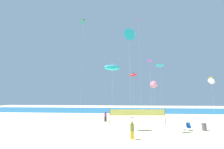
{
  "coord_description": "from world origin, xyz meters",
  "views": [
    {
      "loc": [
        0.12,
        -14.5,
        3.98
      ],
      "look_at": [
        -1.83,
        6.91,
        7.24
      ],
      "focal_mm": 24.12,
      "sensor_mm": 36.0,
      "label": 1
    }
  ],
  "objects_px": {
    "beachgoer_plum_shirt": "(105,116)",
    "kite_violet_diamond": "(150,61)",
    "kite_magenta_diamond": "(139,28)",
    "beachgoer_olive_shirt": "(132,129)",
    "kite_cyan_inflatable": "(112,68)",
    "kite_green_tube": "(83,22)",
    "folding_beach_chair": "(189,126)",
    "trash_barrel": "(204,127)",
    "kite_red_inflatable": "(133,75)",
    "volleyball_net": "(137,113)",
    "kite_white_inflatable": "(211,81)",
    "kite_pink_delta": "(154,84)",
    "kite_cyan_tube": "(160,66)",
    "beach_handbag": "(184,130)",
    "kite_cyan_delta": "(129,35)"
  },
  "relations": [
    {
      "from": "beachgoer_plum_shirt",
      "to": "kite_violet_diamond",
      "type": "xyz_separation_m",
      "value": [
        6.72,
        -5.34,
        7.9
      ]
    },
    {
      "from": "beachgoer_plum_shirt",
      "to": "kite_magenta_diamond",
      "type": "bearing_deg",
      "value": 33.71
    },
    {
      "from": "beachgoer_plum_shirt",
      "to": "kite_magenta_diamond",
      "type": "height_order",
      "value": "kite_magenta_diamond"
    },
    {
      "from": "beachgoer_olive_shirt",
      "to": "kite_cyan_inflatable",
      "type": "relative_size",
      "value": 0.2
    },
    {
      "from": "kite_green_tube",
      "to": "kite_magenta_diamond",
      "type": "distance_m",
      "value": 13.55
    },
    {
      "from": "kite_green_tube",
      "to": "kite_violet_diamond",
      "type": "height_order",
      "value": "kite_green_tube"
    },
    {
      "from": "folding_beach_chair",
      "to": "trash_barrel",
      "type": "relative_size",
      "value": 1.01
    },
    {
      "from": "kite_violet_diamond",
      "to": "kite_red_inflatable",
      "type": "relative_size",
      "value": 1.02
    },
    {
      "from": "beachgoer_olive_shirt",
      "to": "volleyball_net",
      "type": "height_order",
      "value": "volleyball_net"
    },
    {
      "from": "kite_white_inflatable",
      "to": "kite_cyan_inflatable",
      "type": "distance_m",
      "value": 16.35
    },
    {
      "from": "kite_pink_delta",
      "to": "kite_green_tube",
      "type": "bearing_deg",
      "value": 169.06
    },
    {
      "from": "kite_violet_diamond",
      "to": "kite_cyan_tube",
      "type": "bearing_deg",
      "value": 71.65
    },
    {
      "from": "kite_magenta_diamond",
      "to": "kite_pink_delta",
      "type": "bearing_deg",
      "value": 35.79
    },
    {
      "from": "beach_handbag",
      "to": "kite_cyan_inflatable",
      "type": "xyz_separation_m",
      "value": [
        -8.63,
        0.11,
        7.73
      ]
    },
    {
      "from": "beachgoer_olive_shirt",
      "to": "kite_cyan_delta",
      "type": "xyz_separation_m",
      "value": [
        -0.01,
        3.78,
        11.25
      ]
    },
    {
      "from": "volleyball_net",
      "to": "kite_cyan_inflatable",
      "type": "relative_size",
      "value": 0.98
    },
    {
      "from": "volleyball_net",
      "to": "kite_red_inflatable",
      "type": "xyz_separation_m",
      "value": [
        -0.16,
        7.37,
        6.86
      ]
    },
    {
      "from": "beachgoer_plum_shirt",
      "to": "beach_handbag",
      "type": "height_order",
      "value": "beachgoer_plum_shirt"
    },
    {
      "from": "kite_violet_diamond",
      "to": "kite_cyan_inflatable",
      "type": "distance_m",
      "value": 5.19
    },
    {
      "from": "beachgoer_plum_shirt",
      "to": "beachgoer_olive_shirt",
      "type": "xyz_separation_m",
      "value": [
        3.98,
        -10.34,
        0.01
      ]
    },
    {
      "from": "beachgoer_olive_shirt",
      "to": "kite_red_inflatable",
      "type": "distance_m",
      "value": 17.24
    },
    {
      "from": "folding_beach_chair",
      "to": "kite_violet_diamond",
      "type": "distance_m",
      "value": 9.4
    },
    {
      "from": "kite_violet_diamond",
      "to": "kite_magenta_diamond",
      "type": "bearing_deg",
      "value": 96.59
    },
    {
      "from": "kite_green_tube",
      "to": "kite_cyan_inflatable",
      "type": "bearing_deg",
      "value": -56.76
    },
    {
      "from": "beachgoer_plum_shirt",
      "to": "kite_pink_delta",
      "type": "xyz_separation_m",
      "value": [
        8.61,
        2.79,
        5.44
      ]
    },
    {
      "from": "kite_violet_diamond",
      "to": "kite_magenta_diamond",
      "type": "distance_m",
      "value": 10.07
    },
    {
      "from": "kite_cyan_inflatable",
      "to": "kite_cyan_tube",
      "type": "bearing_deg",
      "value": 55.58
    },
    {
      "from": "kite_cyan_delta",
      "to": "kite_white_inflatable",
      "type": "distance_m",
      "value": 15.41
    },
    {
      "from": "beach_handbag",
      "to": "kite_violet_diamond",
      "type": "height_order",
      "value": "kite_violet_diamond"
    },
    {
      "from": "kite_red_inflatable",
      "to": "beachgoer_olive_shirt",
      "type": "bearing_deg",
      "value": -93.62
    },
    {
      "from": "kite_green_tube",
      "to": "kite_violet_diamond",
      "type": "xyz_separation_m",
      "value": [
        12.71,
        -10.95,
        -12.07
      ]
    },
    {
      "from": "kite_cyan_tube",
      "to": "kite_violet_diamond",
      "type": "xyz_separation_m",
      "value": [
        -4.28,
        -12.9,
        -2.03
      ]
    },
    {
      "from": "beachgoer_plum_shirt",
      "to": "kite_violet_diamond",
      "type": "bearing_deg",
      "value": -13.36
    },
    {
      "from": "folding_beach_chair",
      "to": "kite_red_inflatable",
      "type": "distance_m",
      "value": 14.78
    },
    {
      "from": "volleyball_net",
      "to": "beach_handbag",
      "type": "distance_m",
      "value": 6.65
    },
    {
      "from": "kite_magenta_diamond",
      "to": "kite_cyan_inflatable",
      "type": "relative_size",
      "value": 2.16
    },
    {
      "from": "folding_beach_chair",
      "to": "trash_barrel",
      "type": "distance_m",
      "value": 1.76
    },
    {
      "from": "beachgoer_plum_shirt",
      "to": "kite_cyan_inflatable",
      "type": "xyz_separation_m",
      "value": [
        1.66,
        -6.06,
        6.98
      ]
    },
    {
      "from": "beach_handbag",
      "to": "kite_magenta_diamond",
      "type": "xyz_separation_m",
      "value": [
        -4.3,
        7.08,
        16.52
      ]
    },
    {
      "from": "kite_red_inflatable",
      "to": "kite_magenta_diamond",
      "type": "distance_m",
      "value": 9.24
    },
    {
      "from": "folding_beach_chair",
      "to": "kite_cyan_inflatable",
      "type": "distance_m",
      "value": 11.98
    },
    {
      "from": "kite_green_tube",
      "to": "folding_beach_chair",
      "type": "bearing_deg",
      "value": -33.56
    },
    {
      "from": "beachgoer_plum_shirt",
      "to": "folding_beach_chair",
      "type": "bearing_deg",
      "value": -2.15
    },
    {
      "from": "kite_pink_delta",
      "to": "kite_white_inflatable",
      "type": "distance_m",
      "value": 9.01
    },
    {
      "from": "folding_beach_chair",
      "to": "kite_magenta_diamond",
      "type": "relative_size",
      "value": 0.05
    },
    {
      "from": "kite_cyan_inflatable",
      "to": "beachgoer_plum_shirt",
      "type": "bearing_deg",
      "value": 105.3
    },
    {
      "from": "kite_white_inflatable",
      "to": "kite_green_tube",
      "type": "bearing_deg",
      "value": 165.06
    },
    {
      "from": "volleyball_net",
      "to": "beach_handbag",
      "type": "relative_size",
      "value": 23.24
    },
    {
      "from": "trash_barrel",
      "to": "kite_cyan_tube",
      "type": "relative_size",
      "value": 0.08
    },
    {
      "from": "beachgoer_plum_shirt",
      "to": "volleyball_net",
      "type": "bearing_deg",
      "value": 1.28
    }
  ]
}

